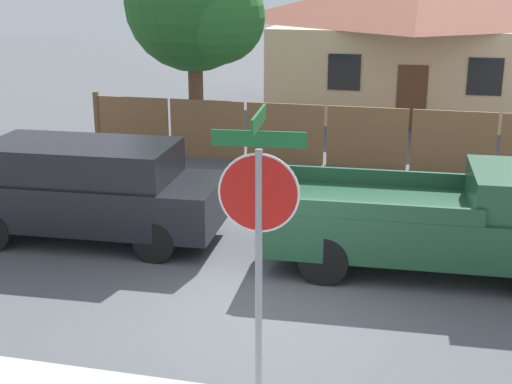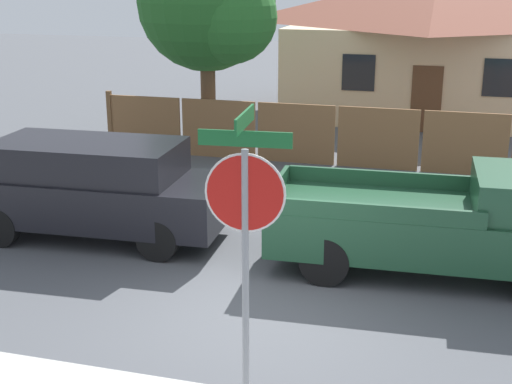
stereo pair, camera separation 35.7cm
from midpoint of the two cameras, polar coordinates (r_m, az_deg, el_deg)
name	(u,v)px [view 2 (the right image)]	position (r m, az deg, el deg)	size (l,w,h in m)	color
ground_plane	(265,312)	(10.41, 1.73, -9.59)	(80.00, 80.00, 0.00)	#4C4F54
wooden_fence	(378,138)	(17.83, 10.29, 4.24)	(14.57, 0.12, 1.62)	brown
house	(434,41)	(25.46, 14.46, 11.61)	(9.93, 7.45, 4.65)	beige
oak_tree	(212,5)	(19.04, -3.02, 14.69)	(3.79, 3.61, 5.74)	brown
red_suv	(93,186)	(13.20, -12.12, 0.46)	(4.86, 2.07, 1.79)	black
orange_pickup	(447,222)	(11.81, 15.90, -2.37)	(5.25, 2.22, 1.75)	#1E472D
stop_sign	(245,226)	(6.80, 0.64, -2.74)	(0.89, 0.80, 3.49)	gray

